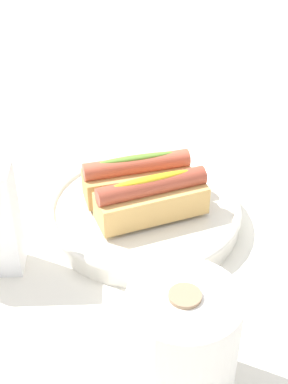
# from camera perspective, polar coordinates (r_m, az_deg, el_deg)

# --- Properties ---
(ground_plane) EXTENTS (2.40, 2.40, 0.00)m
(ground_plane) POSITION_cam_1_polar(r_m,az_deg,el_deg) (0.81, 1.50, -3.34)
(ground_plane) COLOR silver
(serving_bowl) EXTENTS (0.27, 0.27, 0.03)m
(serving_bowl) POSITION_cam_1_polar(r_m,az_deg,el_deg) (0.80, 0.00, -2.04)
(serving_bowl) COLOR silver
(serving_bowl) RESTS_ON ground_plane
(hotdog_front) EXTENTS (0.16, 0.08, 0.06)m
(hotdog_front) POSITION_cam_1_polar(r_m,az_deg,el_deg) (0.80, -0.73, 1.53)
(hotdog_front) COLOR tan
(hotdog_front) RESTS_ON serving_bowl
(hotdog_back) EXTENTS (0.16, 0.09, 0.06)m
(hotdog_back) POSITION_cam_1_polar(r_m,az_deg,el_deg) (0.75, 0.77, -0.64)
(hotdog_back) COLOR tan
(hotdog_back) RESTS_ON serving_bowl
(paper_towel_roll) EXTENTS (0.11, 0.11, 0.13)m
(paper_towel_roll) POSITION_cam_1_polar(r_m,az_deg,el_deg) (0.57, 3.82, -15.09)
(paper_towel_roll) COLOR white
(paper_towel_roll) RESTS_ON ground_plane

